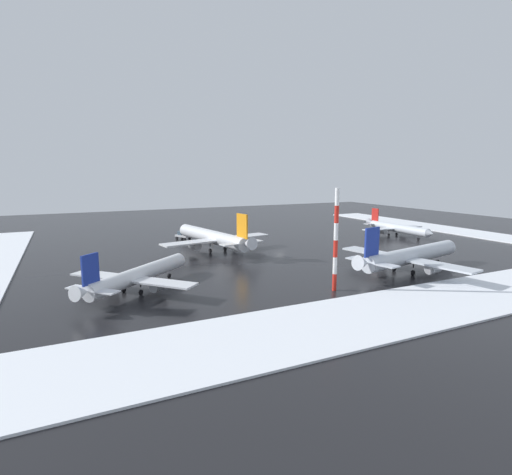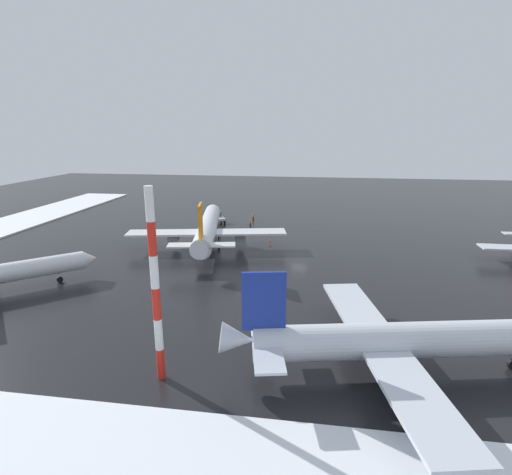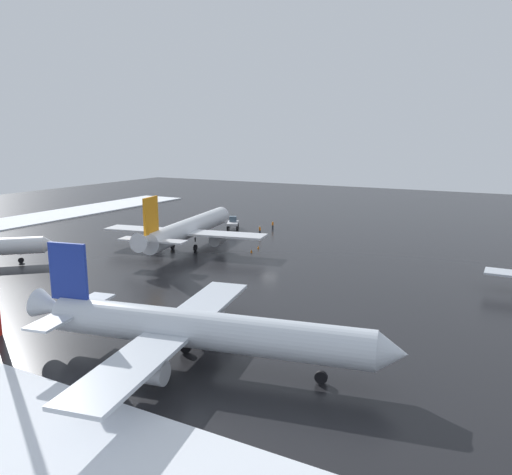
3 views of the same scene
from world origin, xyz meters
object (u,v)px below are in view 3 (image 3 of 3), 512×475
airplane_parked_starboard (196,329)px  traffic_cone_mid_line (251,251)px  ground_crew_mid_apron (260,230)px  airplane_far_rear (189,228)px  traffic_cone_near_nose (258,247)px  pushback_tug (233,222)px  ground_crew_by_nose_gear (273,225)px

airplane_parked_starboard → traffic_cone_mid_line: airplane_parked_starboard is taller
ground_crew_mid_apron → airplane_far_rear: bearing=-12.4°
airplane_parked_starboard → traffic_cone_near_nose: 45.22m
airplane_far_rear → traffic_cone_near_nose: (11.15, 4.83, -3.14)m
ground_crew_mid_apron → airplane_parked_starboard: bearing=29.0°
airplane_parked_starboard → pushback_tug: size_ratio=6.51×
airplane_parked_starboard → traffic_cone_near_nose: airplane_parked_starboard is taller
airplane_parked_starboard → ground_crew_by_nose_gear: size_ratio=19.39×
airplane_parked_starboard → traffic_cone_mid_line: 42.20m
ground_crew_mid_apron → traffic_cone_mid_line: ground_crew_mid_apron is taller
traffic_cone_mid_line → pushback_tug: bearing=128.9°
airplane_far_rear → traffic_cone_near_nose: size_ratio=63.07×
ground_crew_by_nose_gear → traffic_cone_mid_line: size_ratio=3.11×
pushback_tug → traffic_cone_mid_line: pushback_tug is taller
ground_crew_mid_apron → traffic_cone_mid_line: bearing=29.2°
pushback_tug → traffic_cone_mid_line: (14.16, -17.56, -1.01)m
airplane_far_rear → airplane_parked_starboard: size_ratio=1.05×
airplane_far_rear → traffic_cone_mid_line: size_ratio=63.07×
pushback_tug → ground_crew_mid_apron: 8.71m
ground_crew_by_nose_gear → traffic_cone_near_nose: ground_crew_by_nose_gear is taller
pushback_tug → traffic_cone_near_nose: size_ratio=9.27×
airplane_far_rear → ground_crew_mid_apron: bearing=-29.5°
pushback_tug → ground_crew_by_nose_gear: 8.42m
ground_crew_mid_apron → traffic_cone_mid_line: size_ratio=3.11×
pushback_tug → ground_crew_mid_apron: bearing=-138.3°
airplane_far_rear → ground_crew_by_nose_gear: (5.14, 22.47, -2.45)m
pushback_tug → ground_crew_by_nose_gear: bearing=-94.8°
pushback_tug → ground_crew_mid_apron: (8.12, -3.15, -0.31)m
traffic_cone_near_nose → traffic_cone_mid_line: size_ratio=1.00×
airplane_far_rear → ground_crew_mid_apron: airplane_far_rear is taller
ground_crew_mid_apron → traffic_cone_near_nose: size_ratio=3.11×
traffic_cone_mid_line → ground_crew_by_nose_gear: bearing=107.1°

